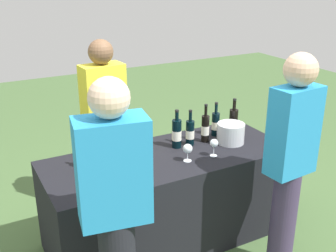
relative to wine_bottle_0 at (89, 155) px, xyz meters
name	(u,v)px	position (x,y,z in m)	size (l,w,h in m)	color
ground_plane	(168,236)	(0.62, -0.07, -0.88)	(12.00, 12.00, 0.00)	#476638
tasting_table	(168,198)	(0.62, -0.07, -0.49)	(1.97, 0.80, 0.77)	black
wine_bottle_0	(89,155)	(0.00, 0.00, 0.00)	(0.07, 0.07, 0.30)	black
wine_bottle_1	(94,147)	(0.09, 0.14, 0.00)	(0.07, 0.07, 0.30)	black
wine_bottle_2	(113,144)	(0.23, 0.12, 0.00)	(0.08, 0.08, 0.29)	black
wine_bottle_3	(177,133)	(0.76, 0.04, 0.01)	(0.08, 0.08, 0.33)	black
wine_bottle_4	(190,132)	(0.88, 0.03, 0.00)	(0.07, 0.07, 0.31)	black
wine_bottle_5	(205,128)	(1.03, 0.03, 0.01)	(0.07, 0.07, 0.33)	black
wine_bottle_6	(216,124)	(1.19, 0.10, 0.00)	(0.07, 0.07, 0.31)	black
wine_bottle_7	(233,122)	(1.34, 0.05, 0.01)	(0.08, 0.08, 0.33)	black
wine_glass_0	(112,171)	(0.07, -0.29, -0.02)	(0.07, 0.07, 0.13)	silver
wine_glass_1	(188,149)	(0.70, -0.23, -0.01)	(0.07, 0.07, 0.14)	silver
wine_glass_2	(214,144)	(0.93, -0.25, -0.01)	(0.07, 0.07, 0.14)	silver
ice_bucket	(231,133)	(1.21, -0.10, -0.02)	(0.23, 0.23, 0.17)	silver
server_pouring	(105,121)	(0.35, 0.63, 0.00)	(0.38, 0.23, 1.61)	brown
guest_0	(115,207)	(-0.10, -0.78, 0.02)	(0.43, 0.28, 1.66)	black
guest_1	(290,158)	(1.18, -0.82, 0.05)	(0.36, 0.22, 1.67)	#3F3351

